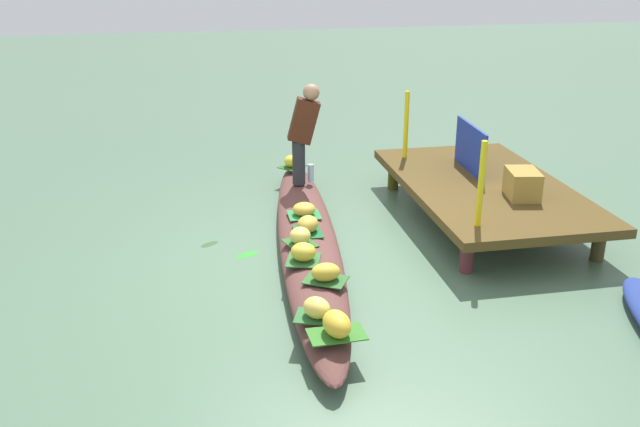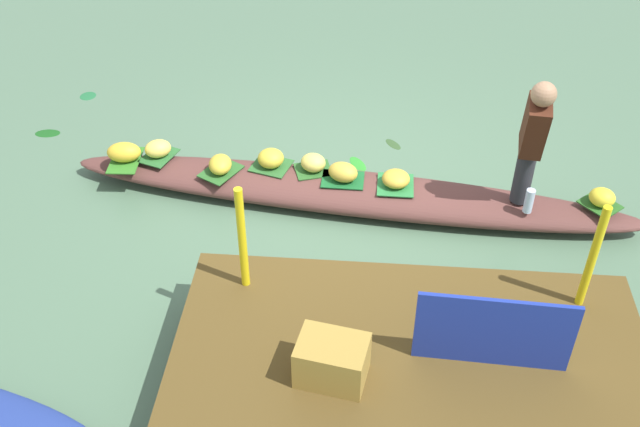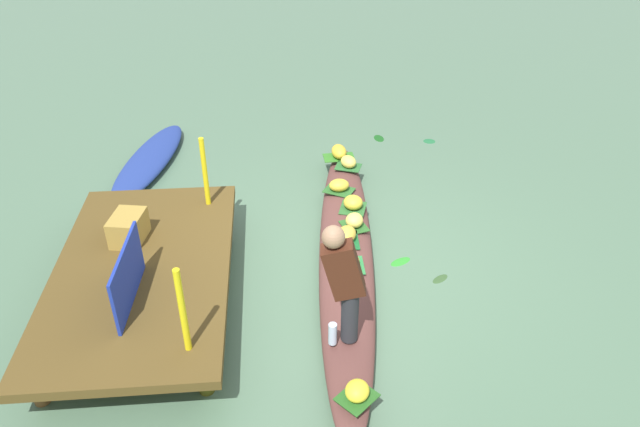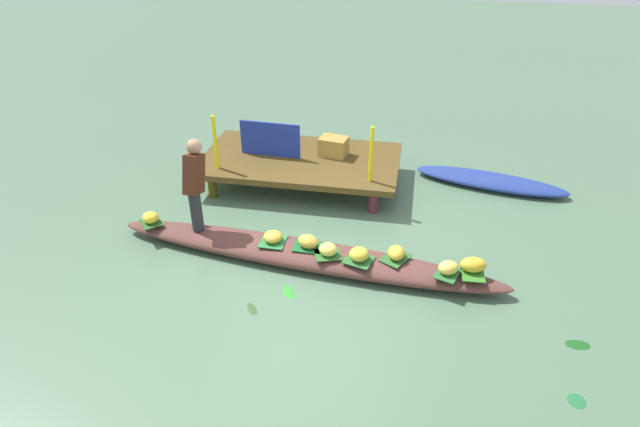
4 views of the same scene
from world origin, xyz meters
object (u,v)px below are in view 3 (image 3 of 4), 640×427
vendor_boat (346,253)px  banana_bunch_6 (353,202)px  banana_bunch_1 (354,220)px  produce_crate (128,228)px  vendor_person (344,279)px  banana_bunch_4 (348,261)px  market_banner (128,276)px  banana_bunch_0 (348,162)px  banana_bunch_7 (339,185)px  banana_bunch_3 (339,152)px  moored_boat (149,160)px  banana_bunch_2 (357,391)px  water_bottle (333,334)px  banana_bunch_5 (347,234)px

vendor_boat → banana_bunch_6: 0.79m
banana_bunch_1 → produce_crate: produce_crate is taller
vendor_boat → vendor_person: (-1.49, 0.22, 0.83)m
banana_bunch_4 → market_banner: (-0.60, 2.16, 0.41)m
banana_bunch_0 → banana_bunch_1: (-1.48, 0.11, 0.00)m
banana_bunch_0 → banana_bunch_4: bearing=172.8°
banana_bunch_1 → banana_bunch_7: size_ratio=0.88×
vendor_boat → banana_bunch_3: bearing=1.8°
banana_bunch_6 → vendor_person: bearing=170.1°
moored_boat → banana_bunch_2: size_ratio=11.02×
vendor_person → water_bottle: vendor_person is taller
banana_bunch_1 → vendor_person: vendor_person is taller
banana_bunch_3 → banana_bunch_4: (-2.54, 0.18, -0.02)m
banana_bunch_1 → banana_bunch_6: 0.40m
banana_bunch_1 → produce_crate: bearing=97.8°
banana_bunch_4 → water_bottle: size_ratio=1.11×
banana_bunch_0 → banana_bunch_5: size_ratio=0.91×
moored_boat → banana_bunch_0: (-0.76, -2.89, 0.25)m
banana_bunch_5 → market_banner: size_ratio=0.27×
moored_boat → banana_bunch_5: 3.67m
vendor_boat → banana_bunch_7: banana_bunch_7 is taller
banana_bunch_1 → banana_bunch_4: (-0.76, 0.17, -0.01)m
banana_bunch_4 → banana_bunch_3: bearing=-4.1°
banana_bunch_0 → banana_bunch_4: banana_bunch_0 is taller
moored_boat → banana_bunch_7: size_ratio=9.31×
banana_bunch_3 → banana_bunch_7: (-0.93, 0.10, -0.01)m
banana_bunch_0 → market_banner: 3.77m
banana_bunch_1 → produce_crate: (-0.34, 2.53, 0.27)m
vendor_person → banana_bunch_2: bearing=-176.6°
banana_bunch_6 → produce_crate: bearing=106.2°
vendor_boat → banana_bunch_6: (0.74, -0.18, 0.22)m
banana_bunch_1 → banana_bunch_7: (0.85, 0.09, -0.01)m
market_banner → moored_boat: bearing=9.9°
banana_bunch_4 → produce_crate: (0.42, 2.36, 0.28)m
banana_bunch_0 → banana_bunch_2: size_ratio=1.11×
vendor_person → moored_boat: bearing=30.7°
moored_boat → banana_bunch_2: bearing=-141.1°
banana_bunch_0 → banana_bunch_3: 0.31m
banana_bunch_4 → vendor_person: size_ratio=0.20×
banana_bunch_0 → banana_bunch_2: banana_bunch_0 is taller
banana_bunch_6 → banana_bunch_3: bearing=1.0°
banana_bunch_1 → banana_bunch_6: banana_bunch_6 is taller
moored_boat → banana_bunch_4: size_ratio=9.80×
banana_bunch_2 → banana_bunch_6: (2.94, -0.35, 0.01)m
water_bottle → produce_crate: bearing=53.3°
banana_bunch_7 → vendor_person: vendor_person is taller
banana_bunch_2 → banana_bunch_5: 2.27m
banana_bunch_7 → produce_crate: size_ratio=0.60×
market_banner → produce_crate: 1.04m
banana_bunch_6 → vendor_person: (-2.24, 0.39, 0.62)m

